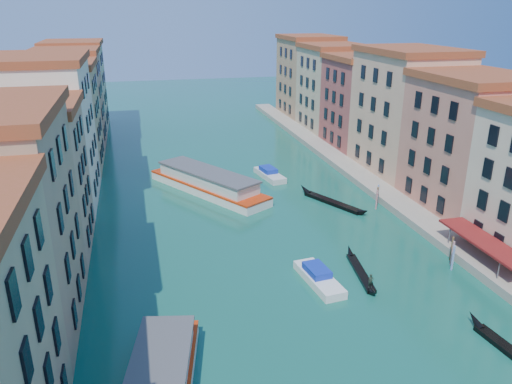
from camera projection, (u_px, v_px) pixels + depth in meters
left_bank_palazzos at (40, 149)px, 64.47m from camera, size 12.80×128.40×21.00m
right_bank_palazzos at (425, 125)px, 77.29m from camera, size 12.80×128.40×21.00m
quay at (373, 186)px, 78.71m from camera, size 4.00×140.00×1.00m
vaporetto_far at (208, 182)px, 76.99m from camera, size 16.35×22.24×3.40m
gondola_fore at (361, 271)px, 53.40m from camera, size 2.34×10.45×2.09m
gondola_far at (331, 201)px, 72.72m from camera, size 6.86×12.51×1.91m
motorboat_mid at (319, 277)px, 51.78m from camera, size 3.25×7.87×1.58m
motorboat_far at (269, 174)px, 83.82m from camera, size 3.82×8.26×1.65m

